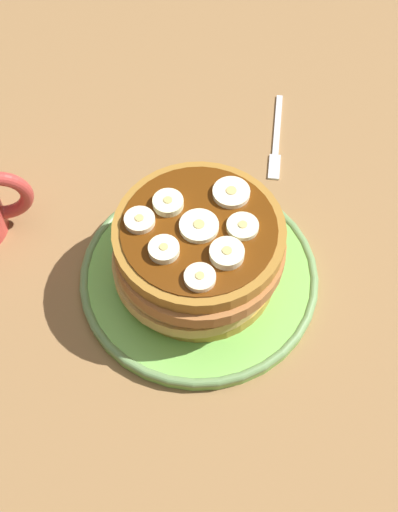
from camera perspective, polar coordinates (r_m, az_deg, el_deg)
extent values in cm
cube|color=olive|center=(68.69, 0.00, -2.71)|extent=(140.00, 140.00, 3.00)
cylinder|color=#72B74C|center=(66.86, 0.00, -1.80)|extent=(23.48, 23.48, 1.24)
torus|color=#658B50|center=(66.49, 0.00, -1.61)|extent=(23.65, 23.65, 0.87)
cylinder|color=#B48C33|center=(65.84, -0.25, -0.92)|extent=(14.99, 14.99, 1.56)
cylinder|color=tan|center=(64.11, -0.45, -0.77)|extent=(15.50, 15.50, 1.56)
cylinder|color=#AC8345|center=(62.75, -0.43, -0.08)|extent=(14.95, 14.95, 1.56)
cylinder|color=#A16434|center=(61.45, 0.23, 0.72)|extent=(15.75, 15.75, 1.56)
cylinder|color=#9E6B28|center=(60.63, -0.37, 2.18)|extent=(15.70, 15.70, 1.56)
cylinder|color=#592B0A|center=(59.73, 0.00, 2.38)|extent=(14.14, 14.14, 0.16)
cylinder|color=#EDEAC0|center=(59.77, 0.31, 2.86)|extent=(3.54, 3.54, 0.67)
cylinder|color=tan|center=(59.46, 0.31, 3.07)|extent=(0.99, 0.99, 0.08)
cylinder|color=#F0EBBE|center=(57.76, 2.38, 0.19)|extent=(3.05, 3.05, 0.99)
cylinder|color=tan|center=(57.31, 2.40, 0.48)|extent=(0.85, 0.85, 0.08)
cylinder|color=#F6F4C6|center=(58.07, -3.00, 0.53)|extent=(2.73, 2.73, 0.89)
cylinder|color=tan|center=(57.66, -3.02, 0.79)|extent=(0.76, 0.76, 0.08)
cylinder|color=#FAECC0|center=(61.81, 2.75, 5.37)|extent=(3.46, 3.46, 0.70)
cylinder|color=tan|center=(61.50, 2.77, 5.59)|extent=(0.97, 0.97, 0.08)
cylinder|color=#EFF2BA|center=(60.95, -2.64, 4.50)|extent=(2.82, 2.82, 0.92)
cylinder|color=tan|center=(60.56, -2.66, 4.79)|extent=(0.79, 0.79, 0.08)
cylinder|color=#FDE5BA|center=(56.60, 0.08, -1.87)|extent=(2.73, 2.73, 0.71)
cylinder|color=tan|center=(56.26, 0.08, -1.67)|extent=(0.76, 0.76, 0.08)
cylinder|color=#EAEBB8|center=(59.63, 3.72, 2.49)|extent=(2.89, 2.89, 0.65)
cylinder|color=tan|center=(59.33, 3.74, 2.70)|extent=(0.81, 0.81, 0.08)
cylinder|color=#FAE7BA|center=(60.07, -5.06, 3.01)|extent=(2.77, 2.77, 0.76)
cylinder|color=tan|center=(59.73, -5.09, 3.25)|extent=(0.78, 0.78, 0.08)
torus|color=#B23833|center=(70.23, -16.58, 4.90)|extent=(6.76, 1.38, 6.76)
cube|color=silver|center=(80.60, 6.69, 11.08)|extent=(3.19, 9.35, 0.50)
cube|color=silver|center=(76.22, 6.42, 7.58)|extent=(2.14, 3.71, 0.50)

